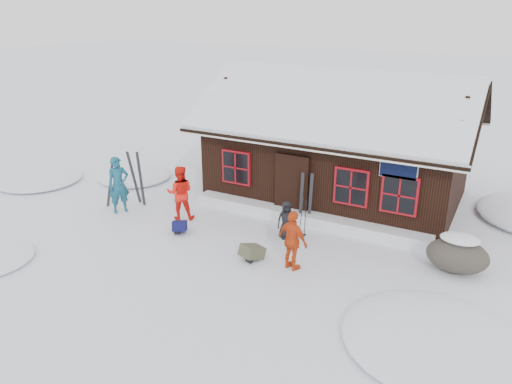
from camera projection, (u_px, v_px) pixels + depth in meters
ground at (227, 241)px, 14.29m from camera, size 120.00×120.00×0.00m
mountain_hut at (338, 152)px, 17.17m from camera, size 8.90×6.09×4.42m
snow_drift at (306, 217)px, 15.43m from camera, size 7.60×0.60×0.35m
snow_mounds at (306, 228)px, 15.10m from camera, size 20.60×13.20×0.48m
skier_teal at (119, 185)px, 15.98m from camera, size 0.74×0.81×1.86m
skier_orange_left at (180, 193)px, 15.48m from camera, size 1.06×1.00×1.74m
skier_orange_right at (293, 241)px, 12.54m from camera, size 1.01×0.67×1.59m
skier_crouched at (286, 220)px, 14.30m from camera, size 0.65×0.64×1.13m
boulder at (458, 254)px, 12.58m from camera, size 1.53×1.15×0.89m
ski_pair_left at (114, 185)px, 16.55m from camera, size 0.54×0.31×1.51m
ski_pair_mid at (137, 178)px, 16.70m from camera, size 0.68×0.18×1.85m
ski_pair_right at (306, 199)px, 15.17m from camera, size 0.41×0.17×1.70m
ski_poles at (303, 219)px, 14.35m from camera, size 0.22×0.11×1.24m
backpack_blue at (180, 228)px, 14.78m from camera, size 0.61×0.66×0.29m
backpack_olive at (252, 254)px, 13.22m from camera, size 0.62×0.70×0.32m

